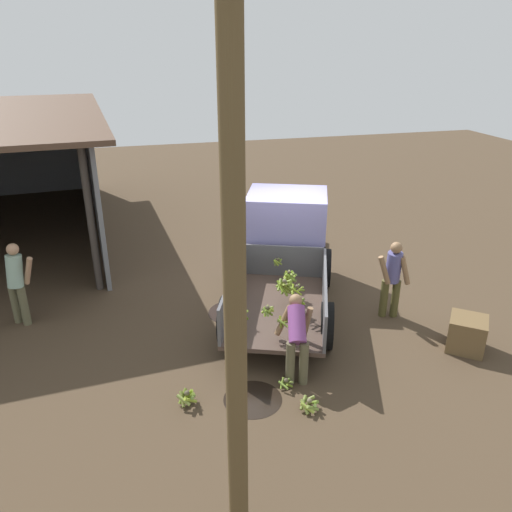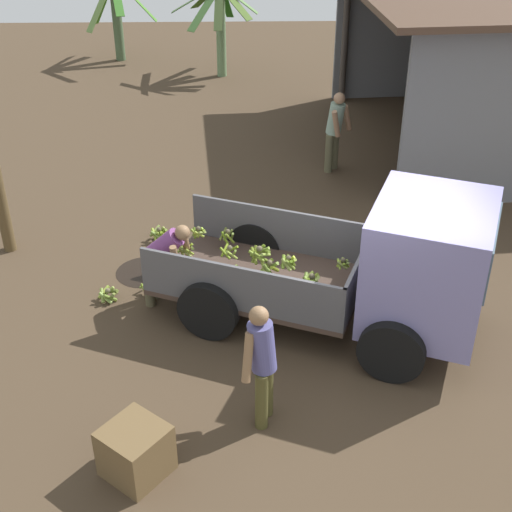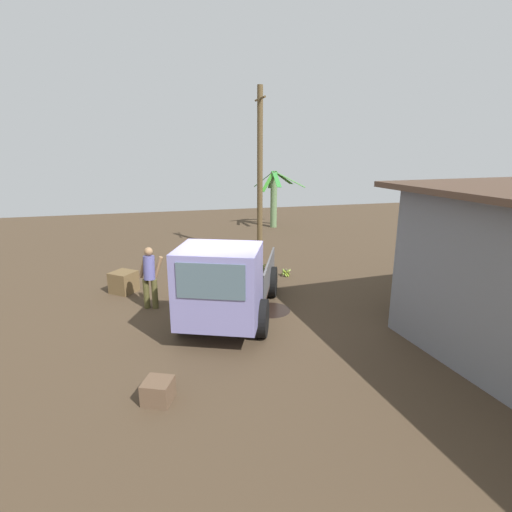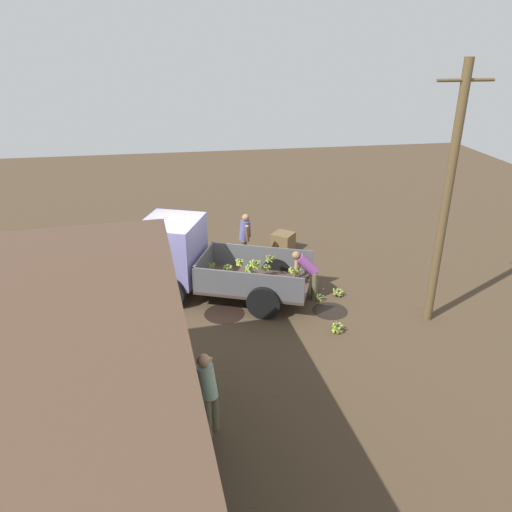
# 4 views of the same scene
# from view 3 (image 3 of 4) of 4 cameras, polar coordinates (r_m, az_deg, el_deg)

# --- Properties ---
(ground) EXTENTS (36.00, 36.00, 0.00)m
(ground) POSITION_cam_3_polar(r_m,az_deg,el_deg) (9.56, -4.44, -10.06)
(ground) COLOR #453525
(mud_patch_0) EXTENTS (0.91, 0.91, 0.01)m
(mud_patch_0) POSITION_cam_3_polar(r_m,az_deg,el_deg) (12.97, -0.06, -3.03)
(mud_patch_0) COLOR black
(mud_patch_0) RESTS_ON ground
(mud_patch_1) EXTENTS (1.04, 1.04, 0.01)m
(mud_patch_1) POSITION_cam_3_polar(r_m,az_deg,el_deg) (10.44, 2.05, -7.72)
(mud_patch_1) COLOR black
(mud_patch_1) RESTS_ON ground
(cargo_truck) EXTENTS (4.78, 3.27, 2.07)m
(cargo_truck) POSITION_cam_3_polar(r_m,az_deg,el_deg) (9.02, -4.66, -4.24)
(cargo_truck) COLOR #45342B
(cargo_truck) RESTS_ON ground
(utility_pole) EXTENTS (1.27, 0.20, 6.15)m
(utility_pole) POSITION_cam_3_polar(r_m,az_deg,el_deg) (14.77, 0.56, 11.64)
(utility_pole) COLOR brown
(utility_pole) RESTS_ON ground
(banana_palm_1) EXTENTS (2.53, 2.39, 2.90)m
(banana_palm_1) POSITION_cam_3_polar(r_m,az_deg,el_deg) (20.86, 2.59, 8.33)
(banana_palm_1) COLOR #5E7C4E
(banana_palm_1) RESTS_ON ground
(banana_palm_3) EXTENTS (2.08, 2.53, 2.39)m
(banana_palm_3) POSITION_cam_3_polar(r_m,az_deg,el_deg) (20.50, 32.10, 5.13)
(banana_palm_3) COLOR #48603F
(banana_palm_3) RESTS_ON ground
(person_foreground_visitor) EXTENTS (0.46, 0.67, 1.62)m
(person_foreground_visitor) POSITION_cam_3_polar(r_m,az_deg,el_deg) (10.66, -14.94, -2.61)
(person_foreground_visitor) COLOR #4C4823
(person_foreground_visitor) RESTS_ON ground
(person_worker_loading) EXTENTS (0.75, 0.62, 1.34)m
(person_worker_loading) POSITION_cam_3_polar(r_m,az_deg,el_deg) (12.18, -3.39, -0.45)
(person_worker_loading) COLOR brown
(person_worker_loading) RESTS_ON ground
(person_bystander_near_shed) EXTENTS (0.62, 0.62, 1.64)m
(person_bystander_near_shed) POSITION_cam_3_polar(r_m,az_deg,el_deg) (11.35, 23.28, -2.21)
(person_bystander_near_shed) COLOR brown
(person_bystander_near_shed) RESTS_ON ground
(banana_bunch_on_ground_0) EXTENTS (0.25, 0.25, 0.19)m
(banana_bunch_on_ground_0) POSITION_cam_3_polar(r_m,az_deg,el_deg) (12.70, -2.46, -2.94)
(banana_bunch_on_ground_0) COLOR #4E4733
(banana_bunch_on_ground_0) RESTS_ON ground
(banana_bunch_on_ground_1) EXTENTS (0.33, 0.31, 0.21)m
(banana_bunch_on_ground_1) POSITION_cam_3_polar(r_m,az_deg,el_deg) (13.20, -3.72, -2.25)
(banana_bunch_on_ground_1) COLOR brown
(banana_bunch_on_ground_1) RESTS_ON ground
(banana_bunch_on_ground_2) EXTENTS (0.32, 0.32, 0.26)m
(banana_bunch_on_ground_2) POSITION_cam_3_polar(r_m,az_deg,el_deg) (13.07, 4.32, -2.30)
(banana_bunch_on_ground_2) COLOR brown
(banana_bunch_on_ground_2) RESTS_ON ground
(wooden_crate_0) EXTENTS (0.88, 0.88, 0.61)m
(wooden_crate_0) POSITION_cam_3_polar(r_m,az_deg,el_deg) (12.20, -18.38, -3.55)
(wooden_crate_0) COLOR brown
(wooden_crate_0) RESTS_ON ground
(wooden_crate_1) EXTENTS (0.60, 0.60, 0.38)m
(wooden_crate_1) POSITION_cam_3_polar(r_m,az_deg,el_deg) (7.16, -13.82, -18.20)
(wooden_crate_1) COLOR brown
(wooden_crate_1) RESTS_ON ground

